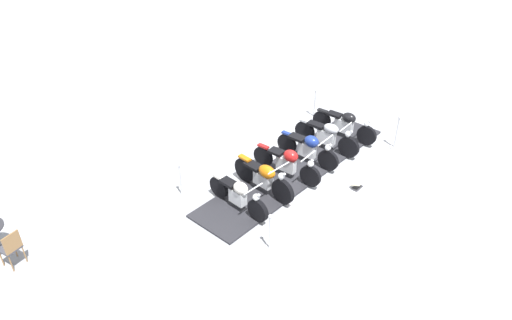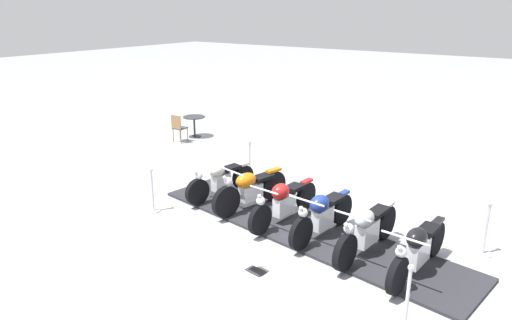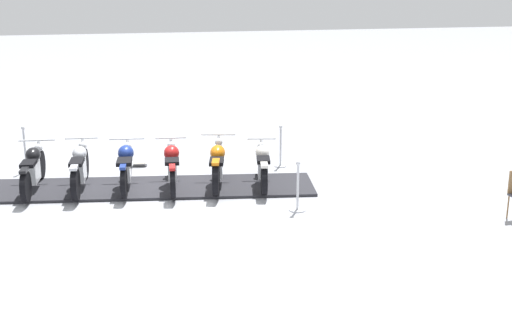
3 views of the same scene
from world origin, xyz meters
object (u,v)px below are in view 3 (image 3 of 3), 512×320
at_px(stanchion_right_front, 281,152).
at_px(motorcycle_chrome, 80,167).
at_px(info_placard, 140,163).
at_px(stanchion_right_rear, 26,155).
at_px(motorcycle_black, 33,168).
at_px(stanchion_left_front, 298,195).
at_px(motorcycle_copper, 218,164).
at_px(motorcycle_cream, 263,164).
at_px(motorcycle_maroon, 172,165).
at_px(motorcycle_navy, 126,165).

bearing_deg(stanchion_right_front, motorcycle_chrome, 10.78).
bearing_deg(stanchion_right_front, info_placard, -12.13).
bearing_deg(stanchion_right_rear, motorcycle_black, 102.56).
bearing_deg(stanchion_left_front, stanchion_right_front, -97.89).
xyz_separation_m(motorcycle_chrome, motorcycle_black, (0.97, -0.15, -0.01)).
bearing_deg(motorcycle_copper, motorcycle_cream, -86.43).
xyz_separation_m(motorcycle_copper, info_placard, (1.61, -2.01, -0.45)).
height_order(motorcycle_maroon, motorcycle_chrome, motorcycle_chrome).
bearing_deg(info_placard, motorcycle_navy, -93.16).
distance_m(motorcycle_cream, motorcycle_maroon, 1.97).
height_order(motorcycle_cream, motorcycle_navy, motorcycle_navy).
height_order(motorcycle_maroon, motorcycle_navy, motorcycle_navy).
bearing_deg(motorcycle_chrome, motorcycle_cream, -93.50).
bearing_deg(motorcycle_navy, info_placard, -5.79).
distance_m(motorcycle_maroon, motorcycle_chrome, 1.97).
relative_size(motorcycle_chrome, stanchion_right_rear, 2.02).
bearing_deg(motorcycle_cream, stanchion_right_front, -18.22).
bearing_deg(motorcycle_copper, stanchion_right_rear, 75.03).
bearing_deg(motorcycle_black, stanchion_right_rear, 17.04).
bearing_deg(motorcycle_chrome, motorcycle_black, 85.81).
bearing_deg(motorcycle_chrome, motorcycle_copper, -93.47).
bearing_deg(motorcycle_chrome, stanchion_left_front, -112.76).
height_order(motorcycle_cream, motorcycle_maroon, motorcycle_maroon).
relative_size(motorcycle_copper, motorcycle_navy, 1.00).
relative_size(motorcycle_maroon, stanchion_left_front, 2.21).
bearing_deg(stanchion_left_front, info_placard, -52.26).
bearing_deg(motorcycle_navy, stanchion_left_front, -116.82).
bearing_deg(info_placard, stanchion_left_front, -44.37).
bearing_deg(stanchion_left_front, motorcycle_cream, -78.16).
height_order(motorcycle_copper, motorcycle_navy, motorcycle_copper).
height_order(motorcycle_navy, stanchion_right_rear, stanchion_right_rear).
xyz_separation_m(motorcycle_black, stanchion_right_rear, (0.35, -1.57, -0.12)).
xyz_separation_m(motorcycle_maroon, stanchion_right_rear, (3.28, -1.97, -0.12)).
bearing_deg(motorcycle_black, stanchion_right_front, -78.03).
relative_size(motorcycle_cream, motorcycle_copper, 0.96).
relative_size(motorcycle_cream, motorcycle_chrome, 0.91).
height_order(motorcycle_cream, motorcycle_black, motorcycle_black).
bearing_deg(motorcycle_chrome, stanchion_right_rear, 41.98).
xyz_separation_m(motorcycle_chrome, info_placard, (-1.32, -1.61, -0.45)).
bearing_deg(stanchion_left_front, motorcycle_copper, -53.39).
bearing_deg(motorcycle_cream, stanchion_right_rear, 76.65).
xyz_separation_m(motorcycle_copper, stanchion_left_front, (-1.32, 1.77, -0.22)).
bearing_deg(motorcycle_chrome, info_placard, -34.88).
bearing_deg(motorcycle_navy, motorcycle_chrome, 87.89).
distance_m(motorcycle_black, stanchion_left_front, 5.72).
distance_m(motorcycle_cream, info_placard, 3.39).
xyz_separation_m(motorcycle_black, stanchion_right_front, (-5.65, -0.74, -0.17)).
height_order(motorcycle_cream, info_placard, motorcycle_cream).
xyz_separation_m(motorcycle_cream, motorcycle_navy, (2.93, -0.41, 0.05)).
relative_size(motorcycle_cream, motorcycle_maroon, 0.90).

